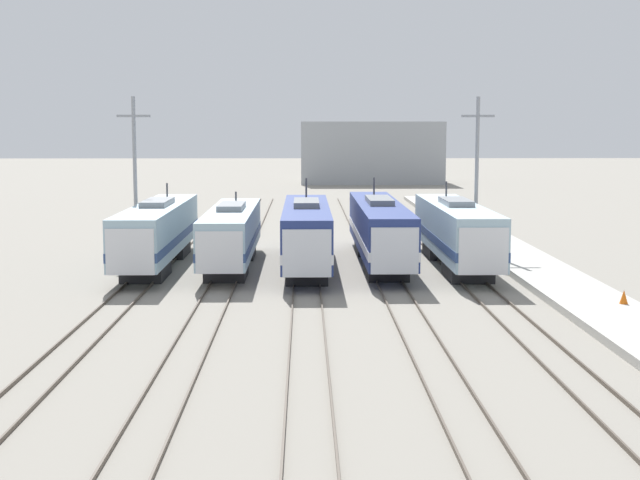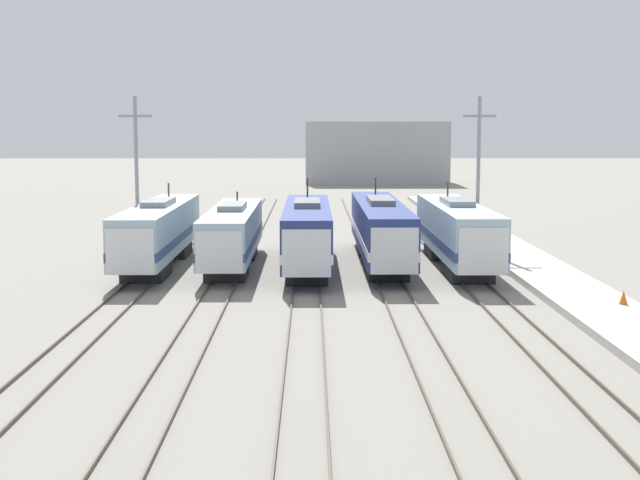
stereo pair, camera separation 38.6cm
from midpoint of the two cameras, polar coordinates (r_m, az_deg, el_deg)
name	(u,v)px [view 2 (the right image)]	position (r m, az deg, el deg)	size (l,w,h in m)	color
ground_plane	(307,291)	(47.53, -0.63, -3.26)	(400.00, 400.00, 0.00)	gray
rail_pair_far_left	(133,290)	(48.42, -11.67, -3.12)	(1.50, 120.00, 0.15)	#4C4238
rail_pair_center_left	(220,289)	(47.75, -6.20, -3.16)	(1.51, 120.00, 0.15)	#4C4238
rail_pair_center	(307,289)	(47.52, -0.63, -3.17)	(1.51, 120.00, 0.15)	#4C4238
rail_pair_center_right	(393,289)	(47.74, 4.95, -3.15)	(1.51, 120.00, 0.15)	#4C4238
rail_pair_far_right	(480,289)	(48.40, 10.42, -3.10)	(1.50, 120.00, 0.15)	#4C4238
locomotive_far_left	(158,233)	(56.01, -10.14, 0.46)	(2.81, 18.19, 4.96)	#232326
locomotive_center_left	(232,235)	(54.93, -5.46, 0.30)	(2.77, 16.62, 4.44)	#232326
locomotive_center	(307,234)	(54.07, -0.62, 0.36)	(2.80, 17.65, 5.35)	black
locomotive_center_right	(381,231)	(56.26, 4.10, 0.61)	(2.78, 19.85, 5.25)	black
locomotive_far_right	(458,233)	(55.37, 9.00, 0.44)	(2.89, 17.54, 5.10)	#232326
catenary_tower_left	(137,173)	(60.65, -11.48, 4.25)	(2.21, 0.25, 10.66)	gray
catenary_tower_right	(478,172)	(60.63, 10.28, 4.28)	(2.21, 0.25, 10.66)	gray
platform	(565,287)	(49.45, 15.65, -2.89)	(4.00, 120.00, 0.39)	#A8A59E
traffic_cone	(623,297)	(44.34, 19.09, -3.48)	(0.40, 0.40, 0.66)	orange
depot_building	(375,152)	(139.27, 3.65, 5.62)	(21.63, 11.99, 9.43)	#9EA3A8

